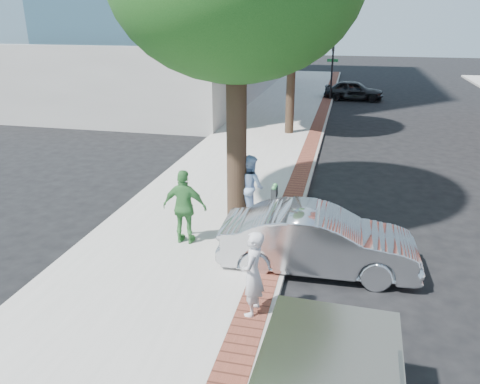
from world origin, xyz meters
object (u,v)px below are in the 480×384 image
(sedan_silver, at_px, (318,240))
(bg_car, at_px, (354,90))
(person_green, at_px, (185,207))
(person_gray, at_px, (253,274))
(person_officer, at_px, (250,186))
(parking_meter, at_px, (274,201))

(sedan_silver, bearing_deg, bg_car, -3.60)
(person_green, height_order, bg_car, person_green)
(person_gray, relative_size, person_officer, 0.95)
(person_gray, xyz_separation_m, person_green, (-2.15, 2.47, 0.09))
(person_officer, bearing_deg, sedan_silver, 175.07)
(person_green, xyz_separation_m, bg_car, (3.82, 22.60, -0.41))
(parking_meter, height_order, bg_car, parking_meter)
(parking_meter, bearing_deg, person_officer, 122.03)
(parking_meter, bearing_deg, person_gray, -88.03)
(sedan_silver, xyz_separation_m, bg_car, (0.65, 22.91, -0.05))
(sedan_silver, bearing_deg, person_green, 82.32)
(parking_meter, relative_size, person_officer, 0.86)
(person_gray, bearing_deg, parking_meter, -172.12)
(person_officer, bearing_deg, person_gray, 145.77)
(bg_car, bearing_deg, parking_meter, 178.45)
(parking_meter, distance_m, person_gray, 2.99)
(parking_meter, relative_size, person_green, 0.81)
(person_green, xyz_separation_m, sedan_silver, (3.17, -0.32, -0.36))
(parking_meter, relative_size, sedan_silver, 0.34)
(parking_meter, height_order, person_green, person_green)
(person_gray, distance_m, bg_car, 25.12)
(person_gray, height_order, sedan_silver, person_gray)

